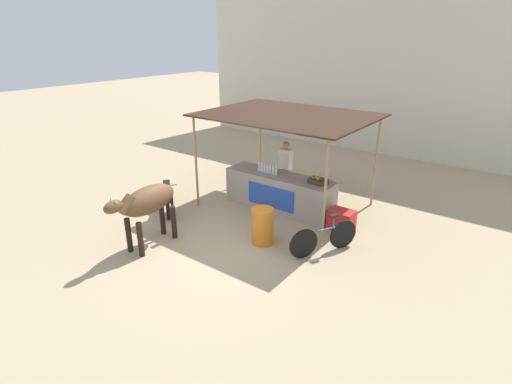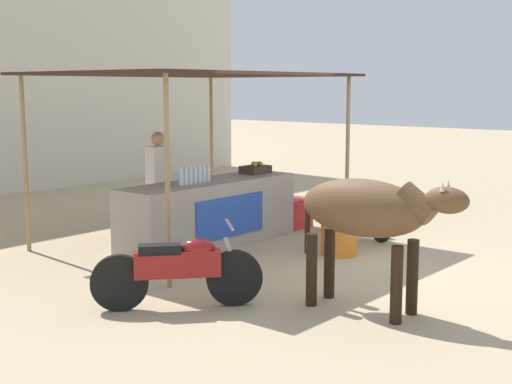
# 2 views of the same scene
# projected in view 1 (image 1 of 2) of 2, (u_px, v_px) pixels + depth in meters

# --- Properties ---
(ground_plane) EXTENTS (60.00, 60.00, 0.00)m
(ground_plane) POSITION_uv_depth(u_px,v_px,m) (226.00, 240.00, 9.11)
(ground_plane) COLOR tan
(building_wall_far) EXTENTS (16.00, 0.50, 5.94)m
(building_wall_far) POSITION_uv_depth(u_px,v_px,m) (384.00, 74.00, 14.84)
(building_wall_far) COLOR beige
(building_wall_far) RESTS_ON ground
(stall_counter) EXTENTS (3.00, 0.82, 0.96)m
(stall_counter) POSITION_uv_depth(u_px,v_px,m) (279.00, 192.00, 10.57)
(stall_counter) COLOR #9E9389
(stall_counter) RESTS_ON ground
(stall_awning) EXTENTS (4.20, 3.20, 2.50)m
(stall_awning) POSITION_uv_depth(u_px,v_px,m) (287.00, 118.00, 10.08)
(stall_awning) COLOR #382319
(stall_awning) RESTS_ON ground
(water_bottle_row) EXTENTS (0.61, 0.07, 0.25)m
(water_bottle_row) POSITION_uv_depth(u_px,v_px,m) (268.00, 169.00, 10.51)
(water_bottle_row) COLOR silver
(water_bottle_row) RESTS_ON stall_counter
(fruit_crate) EXTENTS (0.44, 0.32, 0.18)m
(fruit_crate) POSITION_uv_depth(u_px,v_px,m) (318.00, 181.00, 9.79)
(fruit_crate) COLOR #3F3326
(fruit_crate) RESTS_ON stall_counter
(vendor_behind_counter) EXTENTS (0.34, 0.22, 1.65)m
(vendor_behind_counter) POSITION_uv_depth(u_px,v_px,m) (285.00, 169.00, 11.16)
(vendor_behind_counter) COLOR #383842
(vendor_behind_counter) RESTS_ON ground
(cooler_box) EXTENTS (0.60, 0.44, 0.48)m
(cooler_box) POSITION_uv_depth(u_px,v_px,m) (341.00, 220.00, 9.56)
(cooler_box) COLOR red
(cooler_box) RESTS_ON ground
(water_barrel) EXTENTS (0.50, 0.50, 0.82)m
(water_barrel) POSITION_uv_depth(u_px,v_px,m) (262.00, 226.00, 8.88)
(water_barrel) COLOR orange
(water_barrel) RESTS_ON ground
(cow) EXTENTS (0.59, 1.83, 1.44)m
(cow) POSITION_uv_depth(u_px,v_px,m) (147.00, 203.00, 8.52)
(cow) COLOR brown
(cow) RESTS_ON ground
(motorcycle_parked) EXTENTS (1.41, 1.24, 0.90)m
(motorcycle_parked) POSITION_uv_depth(u_px,v_px,m) (167.00, 194.00, 10.55)
(motorcycle_parked) COLOR black
(motorcycle_parked) RESTS_ON ground
(bicycle_leaning) EXTENTS (0.83, 1.48, 0.85)m
(bicycle_leaning) POSITION_uv_depth(u_px,v_px,m) (324.00, 238.00, 8.49)
(bicycle_leaning) COLOR black
(bicycle_leaning) RESTS_ON ground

